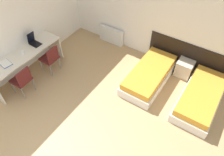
% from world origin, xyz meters
% --- Properties ---
extents(wall_back, '(6.16, 0.05, 2.70)m').
position_xyz_m(wall_back, '(0.00, 4.22, 1.35)').
color(wall_back, white).
rests_on(wall_back, ground_plane).
extents(wall_left, '(0.05, 5.20, 2.70)m').
position_xyz_m(wall_left, '(-2.60, 2.10, 1.35)').
color(wall_left, white).
rests_on(wall_left, ground_plane).
extents(headboard_panel, '(2.35, 0.03, 0.88)m').
position_xyz_m(headboard_panel, '(1.29, 4.19, 0.44)').
color(headboard_panel, black).
rests_on(headboard_panel, ground_plane).
extents(bed_near_window, '(0.86, 1.86, 0.42)m').
position_xyz_m(bed_near_window, '(0.60, 3.22, 0.20)').
color(bed_near_window, silver).
rests_on(bed_near_window, ground_plane).
extents(bed_near_door, '(0.86, 1.86, 0.42)m').
position_xyz_m(bed_near_door, '(1.98, 3.22, 0.20)').
color(bed_near_door, silver).
rests_on(bed_near_door, ground_plane).
extents(nightstand, '(0.43, 0.39, 0.46)m').
position_xyz_m(nightstand, '(1.29, 3.96, 0.23)').
color(nightstand, beige).
rests_on(nightstand, ground_plane).
extents(radiator, '(0.85, 0.12, 0.53)m').
position_xyz_m(radiator, '(-1.21, 4.10, 0.26)').
color(radiator, silver).
rests_on(radiator, ground_plane).
extents(desk, '(0.61, 2.13, 0.76)m').
position_xyz_m(desk, '(-2.28, 1.60, 0.60)').
color(desk, beige).
rests_on(desk, ground_plane).
extents(chair_near_laptop, '(0.42, 0.42, 0.85)m').
position_xyz_m(chair_near_laptop, '(-1.85, 2.08, 0.49)').
color(chair_near_laptop, '#511919').
rests_on(chair_near_laptop, ground_plane).
extents(chair_near_notebook, '(0.42, 0.42, 0.85)m').
position_xyz_m(chair_near_notebook, '(-1.85, 1.11, 0.49)').
color(chair_near_notebook, '#511919').
rests_on(chair_near_notebook, ground_plane).
extents(laptop, '(0.32, 0.23, 0.32)m').
position_xyz_m(laptop, '(-2.34, 2.06, 0.83)').
color(laptop, black).
rests_on(laptop, desk).
extents(open_notebook, '(0.35, 0.27, 0.02)m').
position_xyz_m(open_notebook, '(-2.32, 1.11, 0.77)').
color(open_notebook, '#1E4793').
rests_on(open_notebook, desk).
extents(mug, '(0.08, 0.08, 0.09)m').
position_xyz_m(mug, '(-2.26, 1.61, 0.81)').
color(mug, white).
rests_on(mug, desk).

